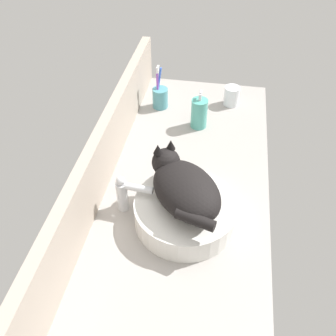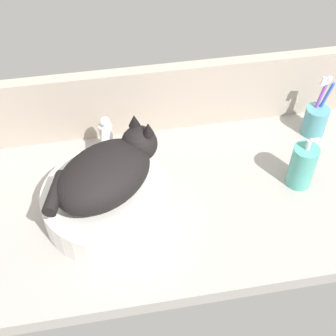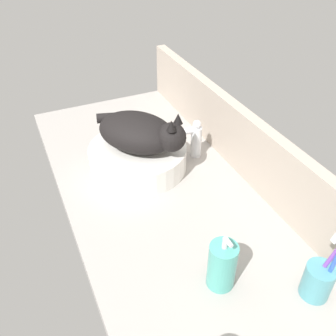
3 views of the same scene
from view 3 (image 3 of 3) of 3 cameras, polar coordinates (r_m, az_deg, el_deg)
name	(u,v)px [view 3 (image 3 of 3)]	position (r cm, az deg, el deg)	size (l,w,h in cm)	color
ground_plane	(168,202)	(112.46, -0.04, -5.14)	(134.27, 57.46, 4.00)	#9E9993
backsplash_panel	(248,147)	(116.26, 12.17, 3.11)	(134.27, 3.60, 20.33)	#AD9E8E
sink_basin	(138,157)	(120.50, -4.58, 1.66)	(31.06, 31.06, 7.87)	silver
cat	(141,132)	(114.61, -4.20, 5.45)	(30.12, 28.98, 14.00)	black
faucet	(193,138)	(123.72, 3.85, 4.62)	(3.76, 11.86, 13.60)	silver
soap_dispenser	(222,265)	(86.82, 8.23, -14.46)	(6.47, 6.47, 15.41)	teal
toothbrush_cup	(318,280)	(91.48, 21.94, -15.53)	(6.55, 6.55, 18.71)	teal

